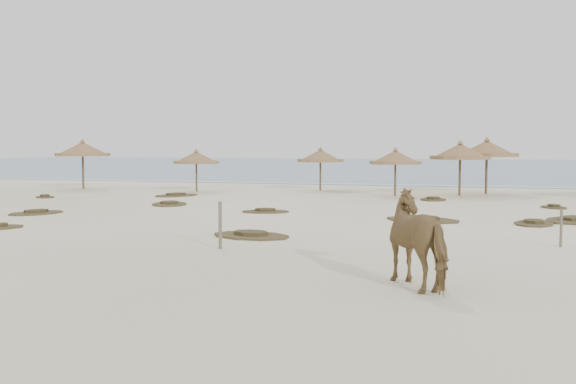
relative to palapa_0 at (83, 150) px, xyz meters
name	(u,v)px	position (x,y,z in m)	size (l,w,h in m)	color
ground	(237,235)	(16.79, -16.58, -2.39)	(160.00, 160.00, 0.00)	#F9EBCD
ocean	(435,165)	(16.79, 58.42, -2.39)	(200.00, 100.00, 0.01)	navy
foam_line	(380,185)	(16.79, 9.42, -2.39)	(70.00, 0.60, 0.01)	silver
palapa_0	(83,150)	(0.00, 0.00, 0.00)	(4.13, 4.13, 3.08)	brown
palapa_1	(196,158)	(7.72, -0.17, -0.47)	(2.85, 2.85, 2.48)	brown
palapa_2	(320,156)	(14.34, 2.75, -0.38)	(3.21, 3.21, 2.59)	brown
palapa_3	(395,158)	(19.14, -0.26, -0.40)	(3.46, 3.46, 2.56)	brown
palapa_4	(487,150)	(23.69, 2.73, 0.04)	(3.64, 3.64, 3.13)	brown
palapa_5	(460,152)	(22.35, 1.07, -0.11)	(4.10, 4.10, 2.94)	brown
horse	(423,239)	(22.60, -22.02, -1.51)	(0.95, 2.09, 1.76)	brown
fence_post_near	(220,225)	(17.33, -19.11, -1.79)	(0.09, 0.09, 1.19)	#675C4D
fence_post_far	(561,228)	(25.54, -16.26, -1.90)	(0.07, 0.07, 0.97)	#675C4D
scrub_0	(36,212)	(7.20, -13.34, -2.34)	(2.11, 2.52, 0.16)	brown
scrub_1	(170,204)	(10.28, -8.36, -2.34)	(2.37, 2.80, 0.16)	brown
scrub_2	(265,211)	(15.43, -10.22, -2.34)	(2.13, 1.68, 0.16)	brown
scrub_3	(423,219)	(21.61, -11.31, -2.34)	(3.08, 2.49, 0.16)	brown
scrub_4	(534,223)	(25.22, -11.33, -2.34)	(1.52, 2.08, 0.16)	brown
scrub_5	(574,220)	(26.61, -9.92, -2.34)	(2.74, 3.22, 0.16)	brown
scrub_6	(176,195)	(8.18, -3.62, -2.34)	(2.55, 2.96, 0.16)	brown
scrub_7	(433,199)	(21.27, -2.32, -2.34)	(1.25, 1.91, 0.16)	brown
scrub_8	(45,197)	(2.34, -6.60, -2.34)	(1.61, 1.58, 0.16)	brown
scrub_9	(251,235)	(17.30, -16.83, -2.34)	(2.65, 2.00, 0.16)	brown
scrub_10	(554,207)	(26.42, -4.97, -2.34)	(1.40, 1.69, 0.16)	brown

